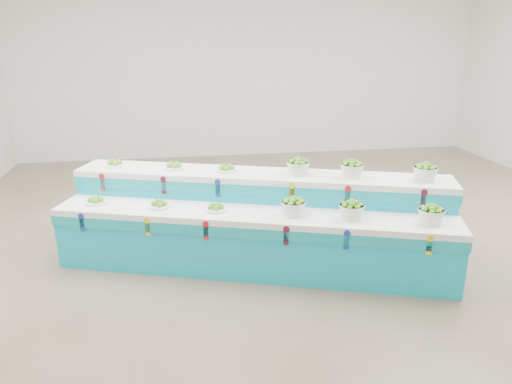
{
  "coord_description": "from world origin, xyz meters",
  "views": [
    {
      "loc": [
        -1.67,
        -5.51,
        2.59
      ],
      "look_at": [
        -0.8,
        -0.35,
        0.87
      ],
      "focal_mm": 33.7,
      "sensor_mm": 36.0,
      "label": 1
    }
  ],
  "objects_px": {
    "basket_lower_left": "(293,207)",
    "basket_upper_right": "(425,172)",
    "display_stand": "(256,221)",
    "plate_upper_mid": "(174,165)"
  },
  "relations": [
    {
      "from": "basket_lower_left",
      "to": "basket_upper_right",
      "type": "distance_m",
      "value": 1.56
    },
    {
      "from": "display_stand",
      "to": "plate_upper_mid",
      "type": "relative_size",
      "value": 17.79
    },
    {
      "from": "basket_upper_right",
      "to": "plate_upper_mid",
      "type": "bearing_deg",
      "value": 160.98
    },
    {
      "from": "basket_lower_left",
      "to": "plate_upper_mid",
      "type": "height_order",
      "value": "plate_upper_mid"
    },
    {
      "from": "basket_lower_left",
      "to": "plate_upper_mid",
      "type": "bearing_deg",
      "value": 140.8
    },
    {
      "from": "display_stand",
      "to": "plate_upper_mid",
      "type": "xyz_separation_m",
      "value": [
        -0.92,
        0.61,
        0.56
      ]
    },
    {
      "from": "display_stand",
      "to": "basket_upper_right",
      "type": "bearing_deg",
      "value": 8.43
    },
    {
      "from": "basket_upper_right",
      "to": "display_stand",
      "type": "bearing_deg",
      "value": 169.41
    },
    {
      "from": "display_stand",
      "to": "basket_upper_right",
      "type": "distance_m",
      "value": 2.0
    },
    {
      "from": "display_stand",
      "to": "basket_upper_right",
      "type": "height_order",
      "value": "basket_upper_right"
    }
  ]
}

